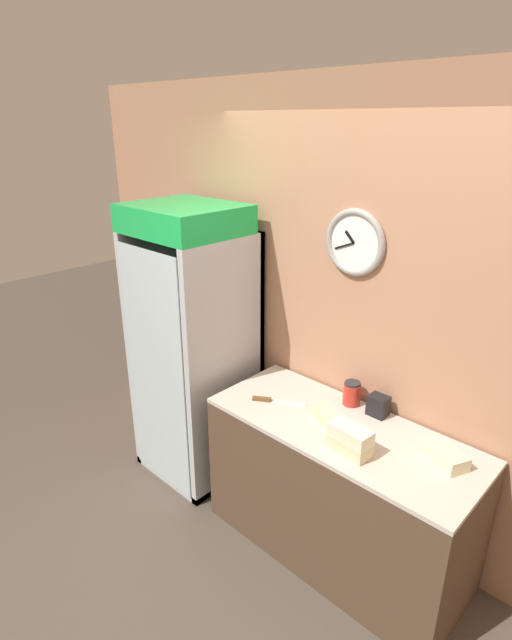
{
  "coord_description": "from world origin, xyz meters",
  "views": [
    {
      "loc": [
        1.27,
        -1.14,
        2.45
      ],
      "look_at": [
        -0.64,
        0.85,
        1.34
      ],
      "focal_mm": 28.0,
      "sensor_mm": 36.0,
      "label": 1
    }
  ],
  "objects_px": {
    "beverage_cooler": "(199,333)",
    "sandwich_stack_bottom": "(349,446)",
    "condiment_jar": "(352,393)",
    "sandwich_flat_left": "(327,415)",
    "sandwich_flat_right": "(444,455)",
    "napkin_dispenser": "(378,406)",
    "sandwich_stack_middle": "(350,434)",
    "chefs_knife": "(271,401)"
  },
  "relations": [
    {
      "from": "beverage_cooler",
      "to": "sandwich_stack_bottom",
      "type": "height_order",
      "value": "beverage_cooler"
    },
    {
      "from": "beverage_cooler",
      "to": "condiment_jar",
      "type": "distance_m",
      "value": 1.16
    },
    {
      "from": "sandwich_flat_left",
      "to": "sandwich_flat_right",
      "type": "distance_m",
      "value": 0.64
    },
    {
      "from": "napkin_dispenser",
      "to": "sandwich_flat_left",
      "type": "bearing_deg",
      "value": -125.64
    },
    {
      "from": "sandwich_flat_left",
      "to": "condiment_jar",
      "type": "distance_m",
      "value": 0.24
    },
    {
      "from": "beverage_cooler",
      "to": "sandwich_stack_middle",
      "type": "height_order",
      "value": "beverage_cooler"
    },
    {
      "from": "napkin_dispenser",
      "to": "beverage_cooler",
      "type": "bearing_deg",
      "value": -170.41
    },
    {
      "from": "sandwich_flat_right",
      "to": "beverage_cooler",
      "type": "bearing_deg",
      "value": -177.44
    },
    {
      "from": "sandwich_stack_bottom",
      "to": "chefs_knife",
      "type": "distance_m",
      "value": 0.62
    },
    {
      "from": "sandwich_stack_bottom",
      "to": "sandwich_flat_left",
      "type": "xyz_separation_m",
      "value": [
        -0.25,
        0.16,
        -0.0
      ]
    },
    {
      "from": "sandwich_stack_bottom",
      "to": "sandwich_flat_left",
      "type": "distance_m",
      "value": 0.3
    },
    {
      "from": "beverage_cooler",
      "to": "sandwich_flat_right",
      "type": "bearing_deg",
      "value": 2.56
    },
    {
      "from": "beverage_cooler",
      "to": "condiment_jar",
      "type": "xyz_separation_m",
      "value": [
        1.13,
        0.21,
        -0.12
      ]
    },
    {
      "from": "chefs_knife",
      "to": "condiment_jar",
      "type": "distance_m",
      "value": 0.48
    },
    {
      "from": "chefs_knife",
      "to": "napkin_dispenser",
      "type": "distance_m",
      "value": 0.62
    },
    {
      "from": "sandwich_flat_left",
      "to": "chefs_knife",
      "type": "xyz_separation_m",
      "value": [
        -0.36,
        -0.07,
        -0.03
      ]
    },
    {
      "from": "sandwich_flat_right",
      "to": "condiment_jar",
      "type": "relative_size",
      "value": 1.81
    },
    {
      "from": "sandwich_flat_left",
      "to": "sandwich_flat_right",
      "type": "xyz_separation_m",
      "value": [
        0.63,
        0.1,
        0.0
      ]
    },
    {
      "from": "sandwich_flat_left",
      "to": "chefs_knife",
      "type": "relative_size",
      "value": 0.82
    },
    {
      "from": "sandwich_flat_right",
      "to": "condiment_jar",
      "type": "bearing_deg",
      "value": 167.88
    },
    {
      "from": "beverage_cooler",
      "to": "sandwich_stack_middle",
      "type": "xyz_separation_m",
      "value": [
        1.38,
        -0.18,
        -0.08
      ]
    },
    {
      "from": "beverage_cooler",
      "to": "sandwich_flat_right",
      "type": "height_order",
      "value": "beverage_cooler"
    },
    {
      "from": "sandwich_stack_bottom",
      "to": "sandwich_flat_left",
      "type": "height_order",
      "value": "sandwich_stack_bottom"
    },
    {
      "from": "beverage_cooler",
      "to": "napkin_dispenser",
      "type": "xyz_separation_m",
      "value": [
        1.3,
        0.22,
        -0.13
      ]
    },
    {
      "from": "sandwich_flat_left",
      "to": "sandwich_flat_right",
      "type": "height_order",
      "value": "sandwich_flat_right"
    },
    {
      "from": "sandwich_flat_right",
      "to": "napkin_dispenser",
      "type": "relative_size",
      "value": 2.21
    },
    {
      "from": "sandwich_flat_right",
      "to": "condiment_jar",
      "type": "distance_m",
      "value": 0.65
    },
    {
      "from": "sandwich_stack_bottom",
      "to": "sandwich_flat_left",
      "type": "relative_size",
      "value": 0.97
    },
    {
      "from": "sandwich_flat_left",
      "to": "condiment_jar",
      "type": "relative_size",
      "value": 1.63
    },
    {
      "from": "sandwich_flat_right",
      "to": "chefs_knife",
      "type": "xyz_separation_m",
      "value": [
        -0.99,
        -0.17,
        -0.03
      ]
    },
    {
      "from": "sandwich_stack_bottom",
      "to": "sandwich_stack_middle",
      "type": "height_order",
      "value": "sandwich_stack_middle"
    },
    {
      "from": "sandwich_flat_left",
      "to": "napkin_dispenser",
      "type": "relative_size",
      "value": 1.98
    },
    {
      "from": "chefs_knife",
      "to": "sandwich_stack_middle",
      "type": "bearing_deg",
      "value": -8.14
    },
    {
      "from": "chefs_knife",
      "to": "beverage_cooler",
      "type": "bearing_deg",
      "value": 172.91
    },
    {
      "from": "sandwich_flat_right",
      "to": "napkin_dispenser",
      "type": "bearing_deg",
      "value": 162.8
    },
    {
      "from": "sandwich_stack_middle",
      "to": "sandwich_flat_right",
      "type": "height_order",
      "value": "sandwich_stack_middle"
    },
    {
      "from": "beverage_cooler",
      "to": "sandwich_flat_left",
      "type": "bearing_deg",
      "value": -1.23
    },
    {
      "from": "sandwich_stack_middle",
      "to": "chefs_knife",
      "type": "distance_m",
      "value": 0.63
    },
    {
      "from": "napkin_dispenser",
      "to": "sandwich_flat_right",
      "type": "bearing_deg",
      "value": -17.2
    },
    {
      "from": "sandwich_flat_right",
      "to": "sandwich_flat_left",
      "type": "bearing_deg",
      "value": -170.76
    },
    {
      "from": "sandwich_stack_middle",
      "to": "condiment_jar",
      "type": "height_order",
      "value": "sandwich_stack_middle"
    },
    {
      "from": "sandwich_flat_right",
      "to": "napkin_dispenser",
      "type": "distance_m",
      "value": 0.48
    }
  ]
}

